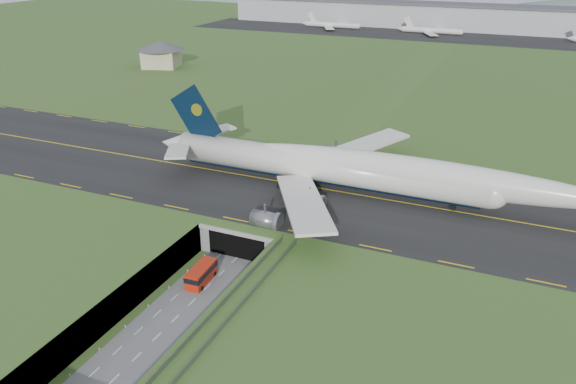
% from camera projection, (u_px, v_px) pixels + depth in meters
% --- Properties ---
extents(ground, '(900.00, 900.00, 0.00)m').
position_uv_depth(ground, '(216.00, 279.00, 101.69)').
color(ground, '#385A24').
rests_on(ground, ground).
extents(airfield_deck, '(800.00, 800.00, 6.00)m').
position_uv_depth(airfield_deck, '(215.00, 265.00, 100.47)').
color(airfield_deck, gray).
rests_on(airfield_deck, ground).
extents(trench_road, '(12.00, 75.00, 0.20)m').
position_uv_depth(trench_road, '(194.00, 301.00, 95.37)').
color(trench_road, slate).
rests_on(trench_road, ground).
extents(taxiway, '(800.00, 44.00, 0.18)m').
position_uv_depth(taxiway, '(288.00, 183.00, 126.85)').
color(taxiway, black).
rests_on(taxiway, airfield_deck).
extents(tunnel_portal, '(17.00, 22.30, 6.00)m').
position_uv_depth(tunnel_portal, '(257.00, 224.00, 114.33)').
color(tunnel_portal, gray).
rests_on(tunnel_portal, ground).
extents(guideway, '(3.00, 53.00, 7.05)m').
position_uv_depth(guideway, '(213.00, 332.00, 79.51)').
color(guideway, '#A8A8A3').
rests_on(guideway, ground).
extents(jumbo_jet, '(100.41, 63.62, 21.04)m').
position_uv_depth(jumbo_jet, '(355.00, 170.00, 119.17)').
color(jumbo_jet, silver).
rests_on(jumbo_jet, ground).
extents(shuttle_tram, '(3.34, 7.75, 3.09)m').
position_uv_depth(shuttle_tram, '(201.00, 274.00, 100.15)').
color(shuttle_tram, '#B9210C').
rests_on(shuttle_tram, ground).
extents(service_building, '(26.06, 26.06, 11.33)m').
position_uv_depth(service_building, '(161.00, 52.00, 243.11)').
color(service_building, '#C6BB8F').
rests_on(service_building, ground).
extents(cargo_terminal, '(320.00, 67.00, 15.60)m').
position_uv_depth(cargo_terminal, '(460.00, 17.00, 346.81)').
color(cargo_terminal, '#B2B2B2').
rests_on(cargo_terminal, ground).
extents(distant_hills, '(700.00, 91.00, 60.00)m').
position_uv_depth(distant_hills, '(565.00, 26.00, 439.98)').
color(distant_hills, slate).
rests_on(distant_hills, ground).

